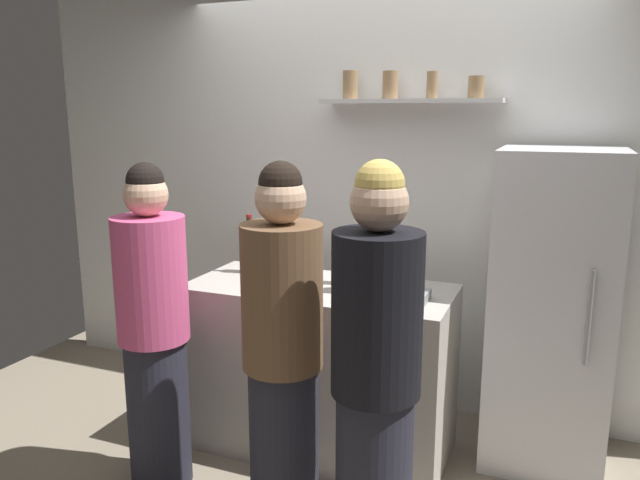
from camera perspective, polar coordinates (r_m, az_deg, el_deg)
The scene contains 12 objects.
back_wall_assembly at distance 3.81m, azimuth 5.86°, elevation 3.94°, with size 4.80×0.32×2.60m.
refrigerator at distance 3.38m, azimuth 20.70°, elevation -6.17°, with size 0.59×0.61×1.65m.
counter at distance 3.42m, azimuth 0.00°, elevation -11.71°, with size 1.40×0.64×0.92m, color #B7B2A8.
baking_pan at distance 3.03m, azimuth 6.70°, elevation -5.18°, with size 0.34×0.24×0.05m, color gray.
utensil_holder at distance 3.16m, azimuth 2.26°, elevation -3.67°, with size 0.11×0.11×0.22m.
wine_bottle_amber_glass at distance 3.53m, azimuth -6.55°, elevation -0.96°, with size 0.07×0.07×0.34m.
wine_bottle_pale_glass at distance 3.28m, azimuth 1.65°, elevation -2.29°, with size 0.07×0.07×0.29m.
wine_bottle_dark_glass at distance 3.24m, azimuth 5.99°, elevation -2.19°, with size 0.07×0.07×0.33m.
water_bottle_plastic at distance 3.46m, azimuth -2.22°, elevation -1.48°, with size 0.08×0.08×0.24m.
person_brown_jacket at distance 2.64m, azimuth -3.48°, elevation -10.88°, with size 0.34×0.34×1.64m.
person_pink_top at distance 3.08m, azimuth -15.17°, elevation -8.30°, with size 0.34×0.34×1.60m.
person_blonde at distance 2.39m, azimuth 5.19°, elevation -13.04°, with size 0.34×0.34×1.66m.
Camera 1 is at (1.04, -2.37, 1.83)m, focal length 34.43 mm.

